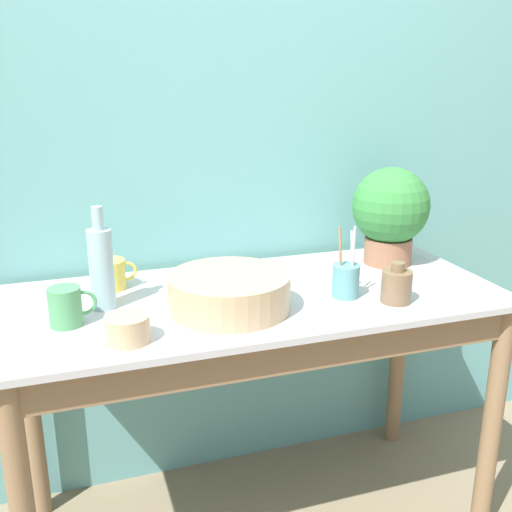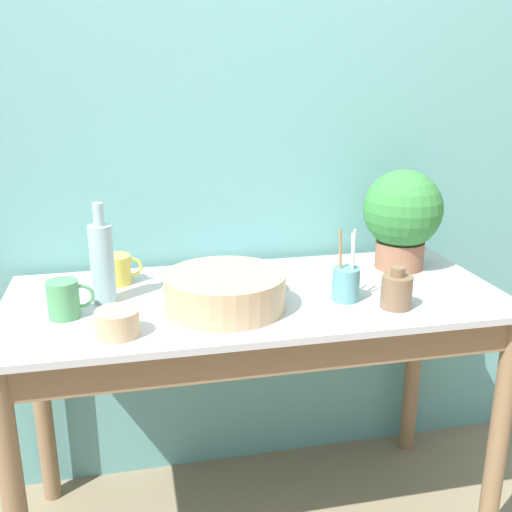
# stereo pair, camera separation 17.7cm
# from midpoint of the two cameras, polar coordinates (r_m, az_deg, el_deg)

# --- Properties ---
(wall_back) EXTENTS (6.00, 0.05, 2.40)m
(wall_back) POSITION_cam_midpoint_polar(r_m,az_deg,el_deg) (2.08, -5.86, 9.59)
(wall_back) COLOR #609E9E
(wall_back) RESTS_ON ground_plane
(counter_table) EXTENTS (1.49, 0.66, 0.83)m
(counter_table) POSITION_cam_midpoint_polar(r_m,az_deg,el_deg) (1.84, -2.51, -8.49)
(counter_table) COLOR #846647
(counter_table) RESTS_ON ground_plane
(potted_plant) EXTENTS (0.26, 0.26, 0.34)m
(potted_plant) POSITION_cam_midpoint_polar(r_m,az_deg,el_deg) (2.07, 10.32, 4.19)
(potted_plant) COLOR #8C5B42
(potted_plant) RESTS_ON counter_table
(bowl_wash_large) EXTENTS (0.34, 0.34, 0.10)m
(bowl_wash_large) POSITION_cam_midpoint_polar(r_m,az_deg,el_deg) (1.68, -5.58, -3.50)
(bowl_wash_large) COLOR tan
(bowl_wash_large) RESTS_ON counter_table
(bottle_tall) EXTENTS (0.07, 0.07, 0.29)m
(bottle_tall) POSITION_cam_midpoint_polar(r_m,az_deg,el_deg) (1.74, -17.36, -1.04)
(bottle_tall) COLOR #93B2BC
(bottle_tall) RESTS_ON counter_table
(bottle_short) EXTENTS (0.09, 0.09, 0.12)m
(bottle_short) POSITION_cam_midpoint_polar(r_m,az_deg,el_deg) (1.76, 10.46, -2.84)
(bottle_short) COLOR brown
(bottle_short) RESTS_ON counter_table
(mug_yellow) EXTENTS (0.13, 0.10, 0.09)m
(mug_yellow) POSITION_cam_midpoint_polar(r_m,az_deg,el_deg) (1.91, -16.32, -1.73)
(mug_yellow) COLOR #E5CC4C
(mug_yellow) RESTS_ON counter_table
(mug_green) EXTENTS (0.13, 0.09, 0.10)m
(mug_green) POSITION_cam_midpoint_polar(r_m,az_deg,el_deg) (1.68, -20.55, -4.58)
(mug_green) COLOR #4C935B
(mug_green) RESTS_ON counter_table
(bowl_small_tan) EXTENTS (0.11, 0.11, 0.07)m
(bowl_small_tan) POSITION_cam_midpoint_polar(r_m,az_deg,el_deg) (1.54, -15.41, -6.76)
(bowl_small_tan) COLOR tan
(bowl_small_tan) RESTS_ON counter_table
(utensil_cup) EXTENTS (0.08, 0.08, 0.22)m
(utensil_cup) POSITION_cam_midpoint_polar(r_m,az_deg,el_deg) (1.77, 5.75, -2.33)
(utensil_cup) COLOR #569399
(utensil_cup) RESTS_ON counter_table
(tray_board) EXTENTS (0.26, 0.18, 0.02)m
(tray_board) POSITION_cam_midpoint_polar(r_m,az_deg,el_deg) (1.95, 1.26, -1.83)
(tray_board) COLOR beige
(tray_board) RESTS_ON counter_table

